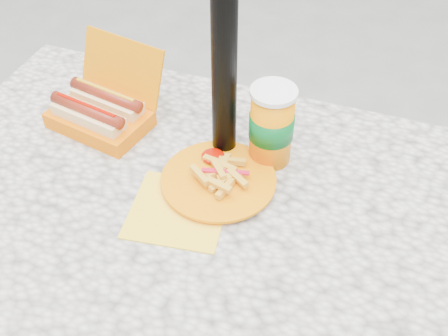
% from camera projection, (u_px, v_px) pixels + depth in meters
% --- Properties ---
extents(picnic_table, '(1.20, 0.80, 0.75)m').
position_uv_depth(picnic_table, '(198.00, 236.00, 1.17)').
color(picnic_table, beige).
rests_on(picnic_table, ground).
extents(hotdog_box, '(0.24, 0.23, 0.17)m').
position_uv_depth(hotdog_box, '(101.00, 111.00, 1.24)').
color(hotdog_box, orange).
rests_on(hotdog_box, picnic_table).
extents(fries_plate, '(0.27, 0.31, 0.04)m').
position_uv_depth(fries_plate, '(215.00, 181.00, 1.12)').
color(fries_plate, yellow).
rests_on(fries_plate, picnic_table).
extents(soda_cup, '(0.09, 0.09, 0.17)m').
position_uv_depth(soda_cup, '(271.00, 125.00, 1.13)').
color(soda_cup, orange).
rests_on(soda_cup, picnic_table).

